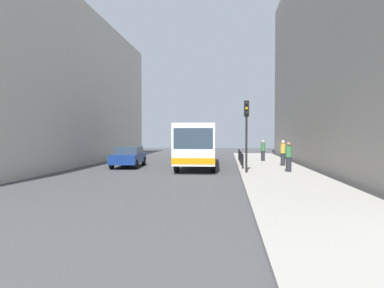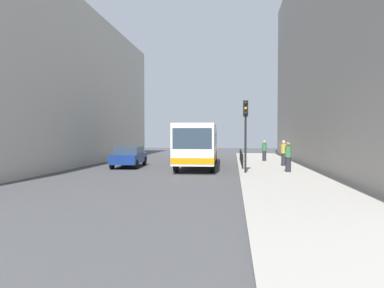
{
  "view_description": "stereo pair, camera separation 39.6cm",
  "coord_description": "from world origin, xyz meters",
  "px_view_note": "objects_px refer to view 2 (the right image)",
  "views": [
    {
      "loc": [
        2.48,
        -21.71,
        2.29
      ],
      "look_at": [
        0.1,
        1.45,
        1.7
      ],
      "focal_mm": 32.48,
      "sensor_mm": 36.0,
      "label": 1
    },
    {
      "loc": [
        2.87,
        -21.66,
        2.29
      ],
      "look_at": [
        0.1,
        1.45,
        1.7
      ],
      "focal_mm": 32.48,
      "sensor_mm": 36.0,
      "label": 2
    }
  ],
  "objects_px": {
    "pedestrian_near_signal": "(288,157)",
    "bollard_mid": "(242,159)",
    "bollard_far": "(241,156)",
    "pedestrian_far_sidewalk": "(264,151)",
    "bollard_farthest": "(240,155)",
    "bus": "(199,143)",
    "traffic_light": "(246,123)",
    "bollard_near": "(243,161)",
    "pedestrian_mid_sidewalk": "(284,153)",
    "car_behind_bus": "(201,150)",
    "car_beside_bus": "(129,156)"
  },
  "relations": [
    {
      "from": "car_behind_bus",
      "to": "traffic_light",
      "type": "distance_m",
      "value": 15.5
    },
    {
      "from": "pedestrian_far_sidewalk",
      "to": "bus",
      "type": "bearing_deg",
      "value": -135.47
    },
    {
      "from": "bus",
      "to": "bollard_farthest",
      "type": "relative_size",
      "value": 11.68
    },
    {
      "from": "bollard_far",
      "to": "bollard_farthest",
      "type": "distance_m",
      "value": 2.55
    },
    {
      "from": "car_behind_bus",
      "to": "pedestrian_mid_sidewalk",
      "type": "distance_m",
      "value": 12.0
    },
    {
      "from": "bollard_farthest",
      "to": "car_beside_bus",
      "type": "bearing_deg",
      "value": -144.51
    },
    {
      "from": "bollard_mid",
      "to": "bollard_far",
      "type": "relative_size",
      "value": 1.0
    },
    {
      "from": "traffic_light",
      "to": "pedestrian_far_sidewalk",
      "type": "relative_size",
      "value": 2.41
    },
    {
      "from": "bollard_mid",
      "to": "traffic_light",
      "type": "bearing_deg",
      "value": -88.83
    },
    {
      "from": "bus",
      "to": "traffic_light",
      "type": "xyz_separation_m",
      "value": [
        3.22,
        -5.3,
        1.28
      ]
    },
    {
      "from": "traffic_light",
      "to": "bollard_near",
      "type": "height_order",
      "value": "traffic_light"
    },
    {
      "from": "bus",
      "to": "car_beside_bus",
      "type": "distance_m",
      "value": 5.1
    },
    {
      "from": "bollard_mid",
      "to": "pedestrian_far_sidewalk",
      "type": "distance_m",
      "value": 4.91
    },
    {
      "from": "bus",
      "to": "pedestrian_mid_sidewalk",
      "type": "distance_m",
      "value": 6.08
    },
    {
      "from": "car_beside_bus",
      "to": "bollard_near",
      "type": "distance_m",
      "value": 8.25
    },
    {
      "from": "car_behind_bus",
      "to": "bollard_near",
      "type": "relative_size",
      "value": 4.72
    },
    {
      "from": "bollard_near",
      "to": "bollard_far",
      "type": "height_order",
      "value": "same"
    },
    {
      "from": "traffic_light",
      "to": "bollard_far",
      "type": "height_order",
      "value": "traffic_light"
    },
    {
      "from": "car_beside_bus",
      "to": "pedestrian_mid_sidewalk",
      "type": "height_order",
      "value": "pedestrian_mid_sidewalk"
    },
    {
      "from": "bollard_near",
      "to": "pedestrian_mid_sidewalk",
      "type": "height_order",
      "value": "pedestrian_mid_sidewalk"
    },
    {
      "from": "bollard_far",
      "to": "bollard_mid",
      "type": "bearing_deg",
      "value": -90.0
    },
    {
      "from": "bollard_near",
      "to": "bollard_farthest",
      "type": "distance_m",
      "value": 7.64
    },
    {
      "from": "bus",
      "to": "bollard_near",
      "type": "height_order",
      "value": "bus"
    },
    {
      "from": "pedestrian_far_sidewalk",
      "to": "bollard_mid",
      "type": "bearing_deg",
      "value": -107.97
    },
    {
      "from": "bus",
      "to": "bollard_far",
      "type": "relative_size",
      "value": 11.68
    },
    {
      "from": "bus",
      "to": "traffic_light",
      "type": "height_order",
      "value": "traffic_light"
    },
    {
      "from": "pedestrian_near_signal",
      "to": "pedestrian_far_sidewalk",
      "type": "height_order",
      "value": "pedestrian_near_signal"
    },
    {
      "from": "bollard_farthest",
      "to": "pedestrian_far_sidewalk",
      "type": "distance_m",
      "value": 2.1
    },
    {
      "from": "pedestrian_near_signal",
      "to": "pedestrian_mid_sidewalk",
      "type": "height_order",
      "value": "pedestrian_mid_sidewalk"
    },
    {
      "from": "bollard_far",
      "to": "pedestrian_near_signal",
      "type": "relative_size",
      "value": 0.55
    },
    {
      "from": "bollard_mid",
      "to": "pedestrian_mid_sidewalk",
      "type": "distance_m",
      "value": 2.94
    },
    {
      "from": "bollard_near",
      "to": "bollard_mid",
      "type": "bearing_deg",
      "value": 90.0
    },
    {
      "from": "traffic_light",
      "to": "pedestrian_far_sidewalk",
      "type": "xyz_separation_m",
      "value": [
        1.87,
        9.38,
        -2.01
      ]
    },
    {
      "from": "bus",
      "to": "pedestrian_near_signal",
      "type": "relative_size",
      "value": 6.4
    },
    {
      "from": "bollard_mid",
      "to": "pedestrian_far_sidewalk",
      "type": "xyz_separation_m",
      "value": [
        1.97,
        4.48,
        0.37
      ]
    },
    {
      "from": "bollard_near",
      "to": "pedestrian_near_signal",
      "type": "height_order",
      "value": "pedestrian_near_signal"
    },
    {
      "from": "car_beside_bus",
      "to": "bollard_mid",
      "type": "bearing_deg",
      "value": -179.24
    },
    {
      "from": "car_behind_bus",
      "to": "bollard_mid",
      "type": "xyz_separation_m",
      "value": [
        3.79,
        -9.93,
        -0.16
      ]
    },
    {
      "from": "bollard_near",
      "to": "pedestrian_near_signal",
      "type": "xyz_separation_m",
      "value": [
        2.59,
        -1.58,
        0.39
      ]
    },
    {
      "from": "traffic_light",
      "to": "pedestrian_mid_sidewalk",
      "type": "height_order",
      "value": "traffic_light"
    },
    {
      "from": "car_beside_bus",
      "to": "bollard_far",
      "type": "distance_m",
      "value": 8.63
    },
    {
      "from": "pedestrian_mid_sidewalk",
      "to": "traffic_light",
      "type": "bearing_deg",
      "value": -108.58
    },
    {
      "from": "bus",
      "to": "traffic_light",
      "type": "bearing_deg",
      "value": 119.25
    },
    {
      "from": "pedestrian_near_signal",
      "to": "pedestrian_far_sidewalk",
      "type": "distance_m",
      "value": 8.63
    },
    {
      "from": "traffic_light",
      "to": "pedestrian_far_sidewalk",
      "type": "height_order",
      "value": "traffic_light"
    },
    {
      "from": "pedestrian_near_signal",
      "to": "bollard_mid",
      "type": "bearing_deg",
      "value": -10.45
    },
    {
      "from": "bus",
      "to": "bollard_far",
      "type": "height_order",
      "value": "bus"
    },
    {
      "from": "traffic_light",
      "to": "car_beside_bus",
      "type": "bearing_deg",
      "value": 152.26
    },
    {
      "from": "pedestrian_near_signal",
      "to": "bollard_farthest",
      "type": "bearing_deg",
      "value": -26.88
    },
    {
      "from": "bollard_near",
      "to": "bollard_far",
      "type": "relative_size",
      "value": 1.0
    }
  ]
}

